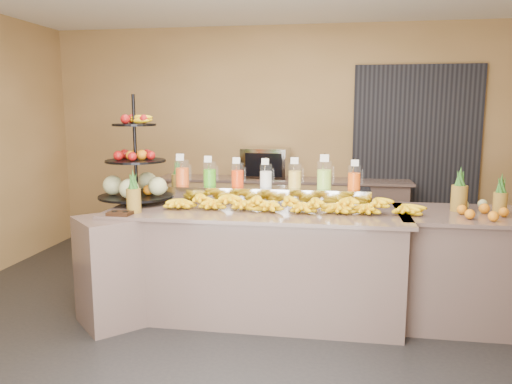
% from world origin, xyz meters
% --- Properties ---
extents(ground, '(6.00, 6.00, 0.00)m').
position_xyz_m(ground, '(0.00, 0.00, 0.00)').
color(ground, black).
rests_on(ground, ground).
extents(room_envelope, '(6.04, 5.02, 2.82)m').
position_xyz_m(room_envelope, '(0.19, 0.79, 1.88)').
color(room_envelope, olive).
rests_on(room_envelope, ground).
extents(buffet_counter, '(2.75, 1.25, 0.93)m').
position_xyz_m(buffet_counter, '(-0.12, 0.26, 0.47)').
color(buffet_counter, gray).
rests_on(buffet_counter, ground).
extents(right_counter, '(1.08, 0.88, 0.93)m').
position_xyz_m(right_counter, '(1.70, 0.40, 0.47)').
color(right_counter, gray).
rests_on(right_counter, ground).
extents(back_ledge, '(3.10, 0.55, 0.93)m').
position_xyz_m(back_ledge, '(0.00, 2.25, 0.47)').
color(back_ledge, gray).
rests_on(back_ledge, ground).
extents(pitcher_tray, '(1.85, 0.30, 0.15)m').
position_xyz_m(pitcher_tray, '(0.03, 0.58, 1.01)').
color(pitcher_tray, gray).
rests_on(pitcher_tray, buffet_counter).
extents(juice_pitcher_orange_a, '(0.13, 0.13, 0.30)m').
position_xyz_m(juice_pitcher_orange_a, '(-0.75, 0.58, 1.18)').
color(juice_pitcher_orange_a, silver).
rests_on(juice_pitcher_orange_a, pitcher_tray).
extents(juice_pitcher_green, '(0.12, 0.12, 0.29)m').
position_xyz_m(juice_pitcher_green, '(-0.49, 0.58, 1.18)').
color(juice_pitcher_green, silver).
rests_on(juice_pitcher_green, pitcher_tray).
extents(juice_pitcher_orange_b, '(0.11, 0.12, 0.28)m').
position_xyz_m(juice_pitcher_orange_b, '(-0.23, 0.58, 1.17)').
color(juice_pitcher_orange_b, silver).
rests_on(juice_pitcher_orange_b, pitcher_tray).
extents(juice_pitcher_milk, '(0.11, 0.12, 0.27)m').
position_xyz_m(juice_pitcher_milk, '(0.03, 0.58, 1.17)').
color(juice_pitcher_milk, silver).
rests_on(juice_pitcher_milk, pitcher_tray).
extents(juice_pitcher_lemon, '(0.12, 0.12, 0.29)m').
position_xyz_m(juice_pitcher_lemon, '(0.29, 0.58, 1.18)').
color(juice_pitcher_lemon, silver).
rests_on(juice_pitcher_lemon, pitcher_tray).
extents(juice_pitcher_lime, '(0.13, 0.13, 0.32)m').
position_xyz_m(juice_pitcher_lime, '(0.55, 0.58, 1.19)').
color(juice_pitcher_lime, silver).
rests_on(juice_pitcher_lime, pitcher_tray).
extents(juice_pitcher_orange_c, '(0.11, 0.12, 0.27)m').
position_xyz_m(juice_pitcher_orange_c, '(0.81, 0.58, 1.17)').
color(juice_pitcher_orange_c, silver).
rests_on(juice_pitcher_orange_c, pitcher_tray).
extents(banana_heap, '(2.13, 0.19, 0.18)m').
position_xyz_m(banana_heap, '(0.26, 0.27, 1.01)').
color(banana_heap, yellow).
rests_on(banana_heap, buffet_counter).
extents(fruit_stand, '(0.83, 0.83, 0.97)m').
position_xyz_m(fruit_stand, '(-1.09, 0.45, 1.17)').
color(fruit_stand, black).
rests_on(fruit_stand, buffet_counter).
extents(condiment_caddy, '(0.19, 0.15, 0.03)m').
position_xyz_m(condiment_caddy, '(-1.05, -0.12, 0.94)').
color(condiment_caddy, black).
rests_on(condiment_caddy, buffet_counter).
extents(pineapple_left_a, '(0.12, 0.12, 0.36)m').
position_xyz_m(pineapple_left_a, '(-0.98, -0.01, 1.06)').
color(pineapple_left_a, brown).
rests_on(pineapple_left_a, buffet_counter).
extents(pineapple_left_b, '(0.12, 0.12, 0.38)m').
position_xyz_m(pineapple_left_b, '(-0.86, 0.78, 1.07)').
color(pineapple_left_b, brown).
rests_on(pineapple_left_b, buffet_counter).
extents(right_fruit_pile, '(0.41, 0.39, 0.21)m').
position_xyz_m(right_fruit_pile, '(1.80, 0.35, 1.00)').
color(right_fruit_pile, brown).
rests_on(right_fruit_pile, right_counter).
extents(oven_warmer, '(0.59, 0.44, 0.37)m').
position_xyz_m(oven_warmer, '(-0.20, 2.25, 1.12)').
color(oven_warmer, gray).
rests_on(oven_warmer, back_ledge).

